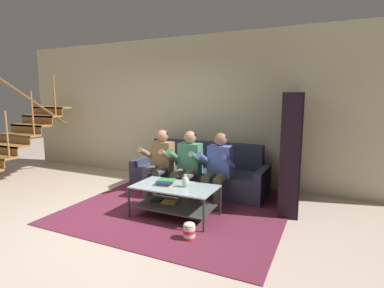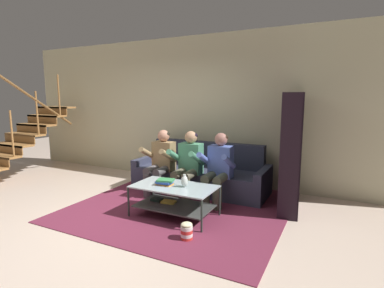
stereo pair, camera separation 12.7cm
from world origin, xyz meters
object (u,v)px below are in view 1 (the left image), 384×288
Objects in this scene: person_seated_left at (159,160)px; person_seated_middle at (187,163)px; popcorn_tub at (189,231)px; coffee_table at (174,196)px; bookshelf at (294,158)px; vase at (185,181)px; couch at (200,175)px; person_seated_right at (218,166)px; book_stack at (165,182)px.

person_seated_middle is (0.54, 0.00, 0.00)m from person_seated_left.
person_seated_left reaches higher than popcorn_tub.
coffee_table is 1.96m from bookshelf.
vase is at bearing -40.89° from person_seated_left.
vase is (0.34, -0.77, -0.08)m from person_seated_middle.
vase is 0.80m from popcorn_tub.
coffee_table is (0.72, -0.79, -0.31)m from person_seated_left.
person_seated_right reaches higher than couch.
person_seated_right is at bearing 65.12° from coffee_table.
person_seated_middle reaches higher than person_seated_right.
person_seated_right reaches higher than coffee_table.
person_seated_left is (-0.54, -0.52, 0.33)m from couch.
coffee_table is 0.67× the size of bookshelf.
person_seated_left is 0.99× the size of person_seated_middle.
person_seated_middle reaches higher than person_seated_left.
popcorn_tub is (-0.97, -1.76, -0.66)m from bookshelf.
couch is at bearing 91.88° from book_stack.
couch is 2.09× the size of coffee_table.
book_stack is at bearing -121.74° from person_seated_right.
person_seated_right is 1.19m from bookshelf.
couch is at bearing 97.68° from coffee_table.
person_seated_left reaches higher than book_stack.
vase reaches higher than coffee_table.
popcorn_tub is (0.50, -0.56, -0.19)m from coffee_table.
couch is 9.20× the size of book_stack.
person_seated_middle is 0.54m from person_seated_right.
couch is 2.00m from popcorn_tub.
person_seated_middle is at bearing 102.59° from coffee_table.
person_seated_middle is 6.34× the size of vase.
bookshelf is at bearing 39.16° from coffee_table.
person_seated_left is 1.00× the size of person_seated_right.
vase is (-0.20, -0.77, -0.08)m from person_seated_right.
person_seated_right is 0.93m from coffee_table.
person_seated_right reaches higher than vase.
coffee_table is at bearing 132.06° from popcorn_tub.
person_seated_middle is at bearing -90.00° from couch.
coffee_table is at bearing -114.88° from person_seated_right.
coffee_table is 5.44× the size of popcorn_tub.
coffee_table is 6.56× the size of vase.
couch is 0.62m from person_seated_middle.
person_seated_middle reaches higher than vase.
vase is 0.10× the size of bookshelf.
book_stack is (-0.30, -0.04, -0.04)m from vase.
popcorn_tub is (0.14, -1.35, -0.51)m from person_seated_right.
coffee_table is at bearing 7.37° from book_stack.
coffee_table is (-0.37, -0.79, -0.32)m from person_seated_right.
coffee_table is 0.78m from popcorn_tub.
person_seated_right reaches higher than person_seated_left.
book_stack is at bearing -86.91° from person_seated_middle.
coffee_table is 4.41× the size of book_stack.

